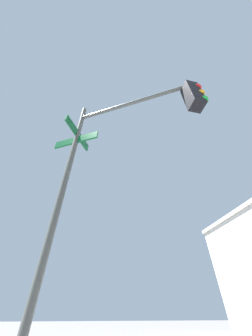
% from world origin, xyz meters
% --- Properties ---
extents(traffic_signal_near, '(1.98, 3.05, 5.58)m').
position_xyz_m(traffic_signal_near, '(-6.47, -5.99, 3.97)').
color(traffic_signal_near, '#474C47').
rests_on(traffic_signal_near, ground_plane).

